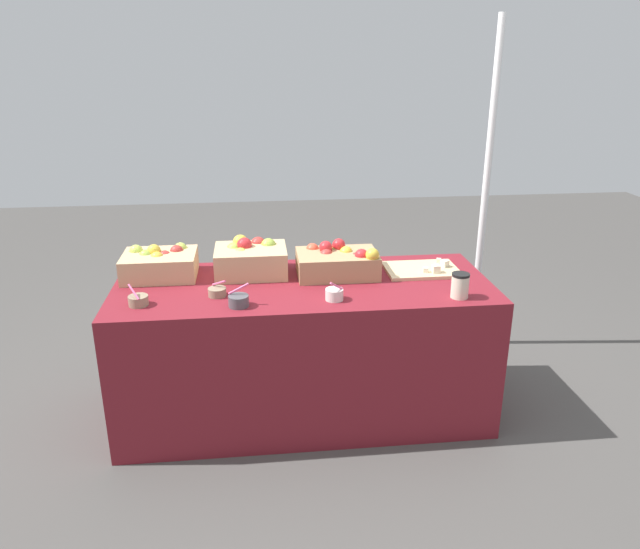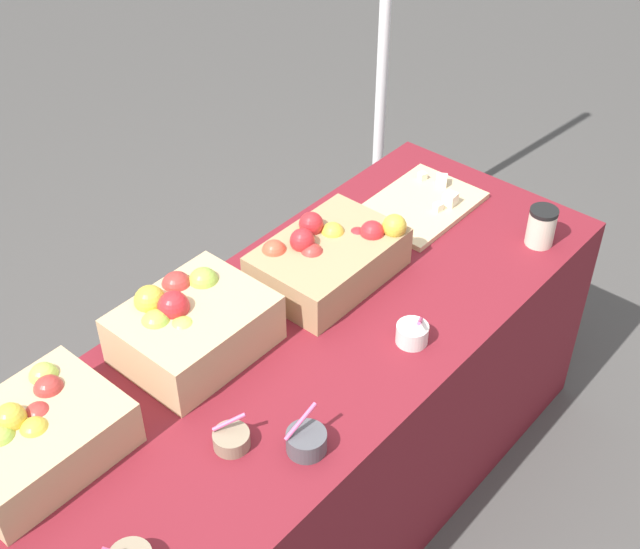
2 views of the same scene
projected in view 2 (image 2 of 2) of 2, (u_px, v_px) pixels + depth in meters
ground_plane at (314, 496)px, 2.76m from camera, size 10.00×10.00×0.00m
table at (313, 419)px, 2.53m from camera, size 1.90×0.76×0.74m
apple_crate_left at (34, 435)px, 1.91m from camera, size 0.37×0.29×0.17m
apple_crate_middle at (191, 325)px, 2.18m from camera, size 0.37×0.29×0.19m
apple_crate_right at (329, 256)px, 2.41m from camera, size 0.42×0.28×0.17m
cutting_board_front at (422, 204)px, 2.72m from camera, size 0.38×0.27×0.06m
sample_bowl_near at (306, 441)px, 1.95m from camera, size 0.10×0.09×0.11m
sample_bowl_far at (412, 334)px, 2.23m from camera, size 0.09×0.08×0.10m
sample_bowl_extra at (231, 439)px, 1.97m from camera, size 0.09×0.09×0.08m
coffee_cup at (541, 227)px, 2.54m from camera, size 0.08×0.08×0.12m
tent_pole at (385, 21)px, 3.15m from camera, size 0.04×0.04×2.05m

